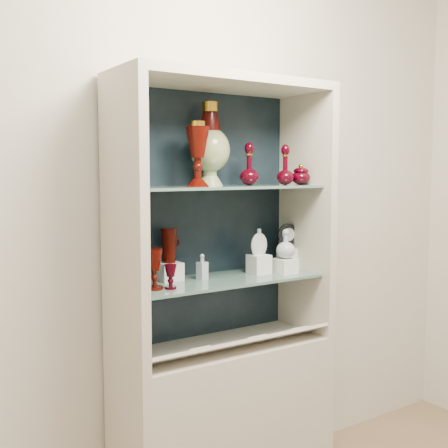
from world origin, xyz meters
TOP-DOWN VIEW (x-y plane):
  - wall_back at (0.00, 1.75)m, footprint 3.50×0.02m
  - cabinet_base at (0.00, 1.53)m, footprint 1.00×0.40m
  - cabinet_back_panel at (0.00, 1.72)m, footprint 0.98×0.02m
  - cabinet_side_left at (-0.48, 1.53)m, footprint 0.04×0.40m
  - cabinet_side_right at (0.48, 1.53)m, footprint 0.04×0.40m
  - cabinet_top_cap at (0.00, 1.53)m, footprint 1.00×0.40m
  - shelf_lower at (0.00, 1.55)m, footprint 0.92×0.34m
  - shelf_upper at (0.00, 1.55)m, footprint 0.92×0.34m
  - label_ledge at (0.00, 1.42)m, footprint 0.92×0.17m
  - label_card_0 at (0.09, 1.42)m, footprint 0.10×0.06m
  - label_card_1 at (0.33, 1.42)m, footprint 0.10×0.06m
  - label_card_2 at (-0.21, 1.42)m, footprint 0.10×0.06m
  - pedestal_lamp_left at (-0.44, 1.49)m, footprint 0.11×0.11m
  - pedestal_lamp_right at (-0.13, 1.53)m, footprint 0.13×0.13m
  - enamel_urn at (-0.01, 1.62)m, footprint 0.24×0.24m
  - ruby_decanter_a at (0.32, 1.49)m, footprint 0.09×0.09m
  - ruby_decanter_b at (0.16, 1.56)m, footprint 0.12×0.12m
  - lidded_bowl at (0.41, 1.49)m, footprint 0.10×0.10m
  - cobalt_goblet at (-0.44, 1.51)m, footprint 0.09×0.09m
  - ruby_goblet_tall at (-0.36, 1.51)m, footprint 0.09×0.09m
  - ruby_goblet_small at (-0.30, 1.48)m, footprint 0.05×0.05m
  - riser_ruby_pitcher at (-0.22, 1.65)m, footprint 0.10×0.10m
  - ruby_pitcher at (-0.22, 1.65)m, footprint 0.13×0.10m
  - clear_square_bottle at (-0.08, 1.58)m, footprint 0.05×0.05m
  - riser_flat_flask at (0.22, 1.56)m, footprint 0.09×0.09m
  - flat_flask at (0.22, 1.56)m, footprint 0.09×0.04m
  - riser_clear_round_decanter at (0.33, 1.49)m, footprint 0.09×0.09m
  - clear_round_decanter at (0.33, 1.49)m, footprint 0.12×0.12m
  - riser_cameo_medallion at (0.43, 1.60)m, footprint 0.08×0.08m
  - cameo_medallion at (0.43, 1.60)m, footprint 0.11×0.06m

SIDE VIEW (x-z plane):
  - cabinet_base at x=0.00m, z-range 0.00..0.75m
  - label_ledge at x=0.00m, z-range 0.74..0.82m
  - label_card_0 at x=0.09m, z-range 0.78..0.81m
  - label_card_1 at x=0.33m, z-range 0.78..0.81m
  - label_card_2 at x=-0.21m, z-range 0.78..0.81m
  - shelf_lower at x=0.00m, z-range 1.04..1.05m
  - riser_clear_round_decanter at x=0.33m, z-range 1.05..1.12m
  - riser_ruby_pitcher at x=-0.22m, z-range 1.05..1.13m
  - riser_flat_flask at x=0.22m, z-range 1.05..1.14m
  - riser_cameo_medallion at x=0.43m, z-range 1.05..1.15m
  - ruby_goblet_small at x=-0.30m, z-range 1.05..1.15m
  - clear_square_bottle at x=-0.08m, z-range 1.05..1.17m
  - ruby_goblet_tall at x=-0.36m, z-range 1.05..1.22m
  - cobalt_goblet at x=-0.44m, z-range 1.05..1.24m
  - clear_round_decanter at x=0.33m, z-range 1.12..1.25m
  - flat_flask at x=0.22m, z-range 1.14..1.27m
  - ruby_pitcher at x=-0.22m, z-range 1.13..1.28m
  - cameo_medallion at x=0.43m, z-range 1.15..1.28m
  - cabinet_back_panel at x=0.00m, z-range 0.75..1.90m
  - cabinet_side_left at x=-0.48m, z-range 0.75..1.90m
  - cabinet_side_right at x=0.48m, z-range 0.75..1.90m
  - wall_back at x=0.00m, z-range 0.00..2.80m
  - shelf_upper at x=0.00m, z-range 1.46..1.47m
  - lidded_bowl at x=0.41m, z-range 1.47..1.57m
  - ruby_decanter_b at x=0.16m, z-range 1.47..1.68m
  - ruby_decanter_a at x=0.32m, z-range 1.47..1.68m
  - pedestal_lamp_left at x=-0.44m, z-range 1.47..1.71m
  - pedestal_lamp_right at x=-0.13m, z-range 1.47..1.75m
  - enamel_urn at x=-0.01m, z-range 1.47..1.84m
  - cabinet_top_cap at x=0.00m, z-range 1.90..1.94m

